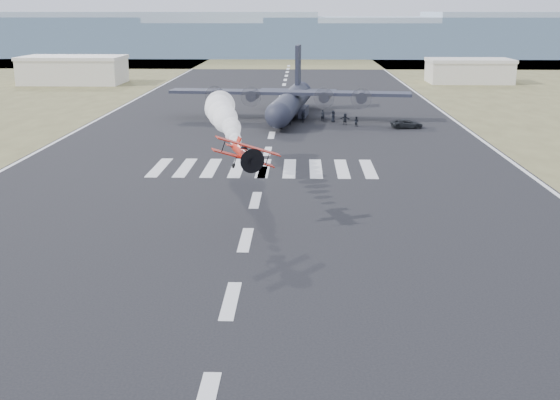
{
  "coord_description": "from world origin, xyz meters",
  "views": [
    {
      "loc": [
        4.33,
        -28.4,
        17.47
      ],
      "look_at": [
        2.79,
        21.33,
        4.0
      ],
      "focal_mm": 45.0,
      "sensor_mm": 36.0,
      "label": 1
    }
  ],
  "objects_px": {
    "hangar_right": "(469,71)",
    "crew_h": "(289,119)",
    "crew_d": "(303,117)",
    "crew_a": "(323,115)",
    "crew_e": "(333,116)",
    "hangar_left": "(73,70)",
    "crew_f": "(345,119)",
    "transport_aircraft": "(290,100)",
    "crew_b": "(356,122)",
    "support_vehicle": "(407,124)",
    "crew_c": "(275,121)",
    "aerobatic_biplane": "(244,153)",
    "crew_g": "(236,119)"
  },
  "relations": [
    {
      "from": "hangar_left",
      "to": "transport_aircraft",
      "type": "distance_m",
      "value": 78.0
    },
    {
      "from": "hangar_left",
      "to": "crew_b",
      "type": "relative_size",
      "value": 15.47
    },
    {
      "from": "aerobatic_biplane",
      "to": "crew_e",
      "type": "distance_m",
      "value": 58.32
    },
    {
      "from": "crew_d",
      "to": "aerobatic_biplane",
      "type": "bearing_deg",
      "value": -153.72
    },
    {
      "from": "hangar_right",
      "to": "crew_h",
      "type": "bearing_deg",
      "value": -122.48
    },
    {
      "from": "crew_a",
      "to": "crew_d",
      "type": "distance_m",
      "value": 3.59
    },
    {
      "from": "crew_a",
      "to": "crew_h",
      "type": "height_order",
      "value": "crew_a"
    },
    {
      "from": "hangar_left",
      "to": "crew_a",
      "type": "distance_m",
      "value": 84.1
    },
    {
      "from": "crew_c",
      "to": "aerobatic_biplane",
      "type": "bearing_deg",
      "value": 178.27
    },
    {
      "from": "crew_e",
      "to": "crew_h",
      "type": "distance_m",
      "value": 7.98
    },
    {
      "from": "crew_d",
      "to": "support_vehicle",
      "type": "bearing_deg",
      "value": -77.36
    },
    {
      "from": "crew_c",
      "to": "crew_g",
      "type": "relative_size",
      "value": 0.96
    },
    {
      "from": "crew_e",
      "to": "crew_b",
      "type": "bearing_deg",
      "value": -117.9
    },
    {
      "from": "aerobatic_biplane",
      "to": "crew_d",
      "type": "height_order",
      "value": "aerobatic_biplane"
    },
    {
      "from": "support_vehicle",
      "to": "crew_f",
      "type": "bearing_deg",
      "value": 66.05
    },
    {
      "from": "crew_d",
      "to": "crew_a",
      "type": "bearing_deg",
      "value": -33.52
    },
    {
      "from": "crew_a",
      "to": "crew_g",
      "type": "height_order",
      "value": "crew_a"
    },
    {
      "from": "aerobatic_biplane",
      "to": "support_vehicle",
      "type": "distance_m",
      "value": 55.72
    },
    {
      "from": "crew_h",
      "to": "aerobatic_biplane",
      "type": "bearing_deg",
      "value": 84.12
    },
    {
      "from": "transport_aircraft",
      "to": "crew_a",
      "type": "height_order",
      "value": "transport_aircraft"
    },
    {
      "from": "hangar_right",
      "to": "crew_f",
      "type": "height_order",
      "value": "hangar_right"
    },
    {
      "from": "crew_b",
      "to": "crew_f",
      "type": "bearing_deg",
      "value": -10.23
    },
    {
      "from": "crew_g",
      "to": "hangar_right",
      "type": "bearing_deg",
      "value": -26.25
    },
    {
      "from": "hangar_right",
      "to": "crew_h",
      "type": "height_order",
      "value": "hangar_right"
    },
    {
      "from": "crew_d",
      "to": "crew_h",
      "type": "distance_m",
      "value": 3.77
    },
    {
      "from": "transport_aircraft",
      "to": "crew_c",
      "type": "distance_m",
      "value": 9.69
    },
    {
      "from": "crew_e",
      "to": "crew_f",
      "type": "bearing_deg",
      "value": -122.19
    },
    {
      "from": "hangar_right",
      "to": "support_vehicle",
      "type": "height_order",
      "value": "hangar_right"
    },
    {
      "from": "hangar_right",
      "to": "support_vehicle",
      "type": "xyz_separation_m",
      "value": [
        -25.5,
        -71.01,
        -2.34
      ]
    },
    {
      "from": "hangar_right",
      "to": "crew_b",
      "type": "bearing_deg",
      "value": -115.41
    },
    {
      "from": "crew_c",
      "to": "support_vehicle",
      "type": "bearing_deg",
      "value": -93.88
    },
    {
      "from": "crew_e",
      "to": "transport_aircraft",
      "type": "bearing_deg",
      "value": 84.53
    },
    {
      "from": "crew_c",
      "to": "crew_h",
      "type": "relative_size",
      "value": 0.91
    },
    {
      "from": "hangar_right",
      "to": "crew_f",
      "type": "relative_size",
      "value": 11.35
    },
    {
      "from": "crew_f",
      "to": "transport_aircraft",
      "type": "bearing_deg",
      "value": 164.96
    },
    {
      "from": "crew_f",
      "to": "crew_d",
      "type": "bearing_deg",
      "value": -175.1
    },
    {
      "from": "crew_b",
      "to": "crew_c",
      "type": "xyz_separation_m",
      "value": [
        -12.63,
        -0.22,
        0.04
      ]
    },
    {
      "from": "crew_g",
      "to": "crew_h",
      "type": "bearing_deg",
      "value": -84.15
    },
    {
      "from": "transport_aircraft",
      "to": "support_vehicle",
      "type": "xyz_separation_m",
      "value": [
        18.06,
        -10.17,
        -2.29
      ]
    },
    {
      "from": "support_vehicle",
      "to": "crew_b",
      "type": "bearing_deg",
      "value": 75.21
    },
    {
      "from": "hangar_left",
      "to": "support_vehicle",
      "type": "distance_m",
      "value": 98.09
    },
    {
      "from": "crew_a",
      "to": "crew_b",
      "type": "bearing_deg",
      "value": 164.83
    },
    {
      "from": "crew_c",
      "to": "crew_e",
      "type": "xyz_separation_m",
      "value": [
        9.23,
        4.9,
        0.1
      ]
    },
    {
      "from": "hangar_right",
      "to": "crew_a",
      "type": "height_order",
      "value": "hangar_right"
    },
    {
      "from": "aerobatic_biplane",
      "to": "crew_g",
      "type": "xyz_separation_m",
      "value": [
        -5.69,
        54.48,
        -5.36
      ]
    },
    {
      "from": "hangar_right",
      "to": "transport_aircraft",
      "type": "distance_m",
      "value": 74.83
    },
    {
      "from": "crew_e",
      "to": "hangar_left",
      "type": "bearing_deg",
      "value": 71.68
    },
    {
      "from": "transport_aircraft",
      "to": "crew_h",
      "type": "distance_m",
      "value": 8.1
    },
    {
      "from": "transport_aircraft",
      "to": "crew_h",
      "type": "xyz_separation_m",
      "value": [
        -0.16,
        -7.84,
        -2.05
      ]
    },
    {
      "from": "crew_d",
      "to": "crew_e",
      "type": "bearing_deg",
      "value": -52.82
    }
  ]
}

